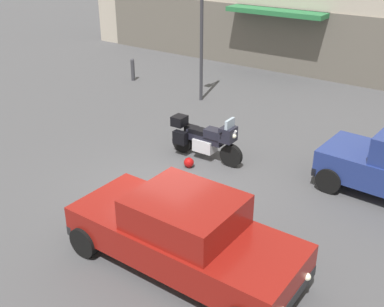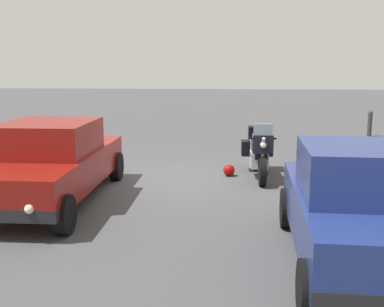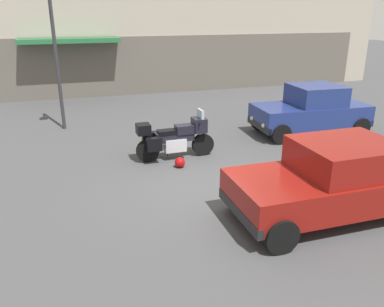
% 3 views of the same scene
% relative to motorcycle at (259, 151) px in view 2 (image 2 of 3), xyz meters
% --- Properties ---
extents(ground_plane, '(80.00, 80.00, 0.00)m').
position_rel_motorcycle_xyz_m(ground_plane, '(0.33, -1.98, -0.62)').
color(ground_plane, '#424244').
extents(motorcycle, '(2.26, 0.77, 1.36)m').
position_rel_motorcycle_xyz_m(motorcycle, '(0.00, 0.00, 0.00)').
color(motorcycle, black).
rests_on(motorcycle, ground).
extents(helmet, '(0.28, 0.28, 0.28)m').
position_rel_motorcycle_xyz_m(helmet, '(-0.04, -0.70, -0.48)').
color(helmet, '#990C0C').
rests_on(helmet, ground).
extents(car_hatchback_near, '(3.93, 1.94, 1.64)m').
position_rel_motorcycle_xyz_m(car_hatchback_near, '(5.04, 0.95, 0.19)').
color(car_hatchback_near, navy).
rests_on(car_hatchback_near, ground).
extents(car_sedan_far, '(4.58, 1.90, 1.56)m').
position_rel_motorcycle_xyz_m(car_sedan_far, '(2.35, -4.13, 0.16)').
color(car_sedan_far, maroon).
rests_on(car_sedan_far, ground).
extents(bollard_curbside, '(0.16, 0.16, 0.95)m').
position_rel_motorcycle_xyz_m(bollard_curbside, '(-6.76, 4.47, -0.12)').
color(bollard_curbside, '#333338').
rests_on(bollard_curbside, ground).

